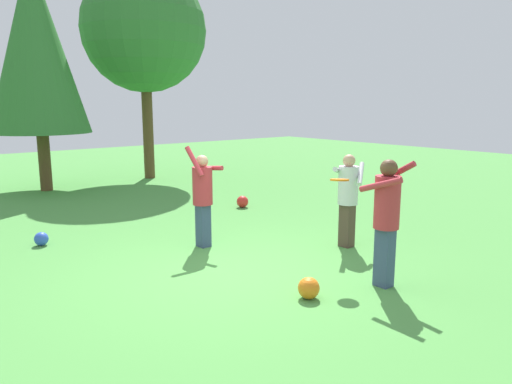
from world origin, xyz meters
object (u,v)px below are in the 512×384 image
at_px(tree_right, 144,30).
at_px(person_thrower, 203,193).
at_px(tree_center, 35,46).
at_px(ball_orange, 309,288).
at_px(ball_red, 242,202).
at_px(person_catcher, 387,212).
at_px(person_bystander, 348,193).
at_px(frisbee, 340,180).
at_px(ball_blue, 41,239).

bearing_deg(tree_right, person_thrower, -110.81).
height_order(tree_center, tree_right, tree_right).
relative_size(ball_orange, tree_center, 0.04).
height_order(person_thrower, ball_red, person_thrower).
bearing_deg(person_catcher, tree_right, -17.86).
height_order(person_bystander, tree_center, tree_center).
bearing_deg(frisbee, tree_right, 78.07).
xyz_separation_m(frisbee, ball_blue, (-2.94, 4.18, -1.26)).
xyz_separation_m(person_catcher, person_bystander, (1.03, 1.52, -0.09)).
relative_size(person_bystander, ball_red, 5.75).
distance_m(ball_red, tree_right, 7.14).
bearing_deg(person_thrower, ball_blue, -148.69).
bearing_deg(person_bystander, ball_red, -132.89).
bearing_deg(ball_blue, person_thrower, -40.26).
bearing_deg(ball_orange, ball_blue, 112.92).
bearing_deg(tree_right, ball_orange, -106.70).
bearing_deg(ball_orange, person_bystander, 29.08).
xyz_separation_m(ball_red, tree_right, (0.43, 5.52, 4.51)).
distance_m(ball_red, ball_blue, 4.61).
relative_size(ball_blue, tree_right, 0.04).
bearing_deg(frisbee, ball_blue, 125.17).
bearing_deg(ball_blue, tree_right, 48.73).
relative_size(person_thrower, frisbee, 4.58).
bearing_deg(frisbee, person_bystander, 34.47).
bearing_deg(frisbee, tree_center, 97.22).
distance_m(person_bystander, ball_red, 3.75).
bearing_deg(ball_orange, tree_right, 73.30).
height_order(person_thrower, ball_blue, person_thrower).
relative_size(person_bystander, tree_right, 0.24).
relative_size(person_thrower, tree_right, 0.27).
bearing_deg(tree_center, person_bystander, -75.19).
relative_size(ball_blue, tree_center, 0.04).
xyz_separation_m(person_bystander, frisbee, (-1.13, -0.77, 0.44)).
height_order(person_thrower, person_bystander, person_thrower).
xyz_separation_m(person_thrower, person_catcher, (0.88, -3.10, 0.09)).
xyz_separation_m(person_thrower, ball_orange, (-0.22, -2.76, -0.80)).
height_order(person_catcher, frisbee, person_catcher).
distance_m(ball_red, ball_orange, 5.50).
xyz_separation_m(person_thrower, tree_right, (2.88, 7.57, 3.71)).
distance_m(frisbee, tree_center, 10.10).
relative_size(frisbee, ball_red, 1.38).
distance_m(ball_orange, ball_blue, 4.98).
bearing_deg(ball_red, tree_right, 85.53).
relative_size(ball_red, tree_right, 0.04).
relative_size(person_catcher, ball_blue, 7.27).
distance_m(person_catcher, ball_blue, 5.86).
bearing_deg(ball_red, tree_center, 118.66).
bearing_deg(ball_orange, frisbee, 22.27).
distance_m(person_thrower, tree_right, 8.91).
relative_size(frisbee, ball_orange, 1.37).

